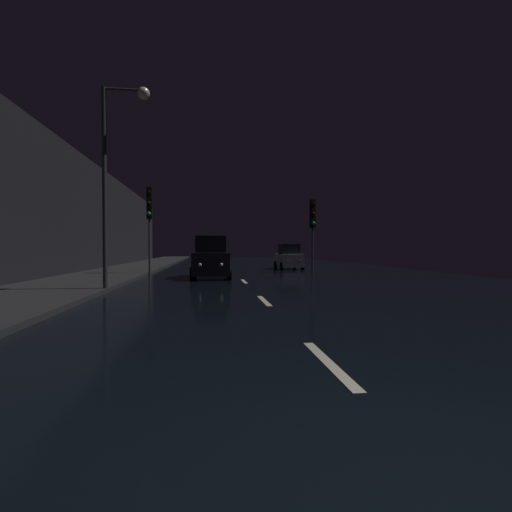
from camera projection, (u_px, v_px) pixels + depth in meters
ground at (233, 271)px, 26.54m from camera, size 27.43×84.00×0.02m
sidewalk_left at (123, 271)px, 25.63m from camera, size 4.40×84.00×0.15m
building_facade_left at (63, 210)px, 21.76m from camera, size 0.80×63.00×7.63m
lane_centerline at (263, 300)px, 11.57m from camera, size 0.16×15.18×0.01m
traffic_light_far_right at (313, 220)px, 25.18m from camera, size 0.35×0.47×4.87m
traffic_light_far_left at (149, 211)px, 22.32m from camera, size 0.34×0.47×5.24m
streetlamp_overhead at (117, 157)px, 13.60m from camera, size 1.70×0.44×7.47m
car_approaching_headlights at (211, 259)px, 20.36m from camera, size 2.07×4.48×2.26m
car_parked_right_far at (289, 258)px, 29.06m from camera, size 1.76×3.82×1.93m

